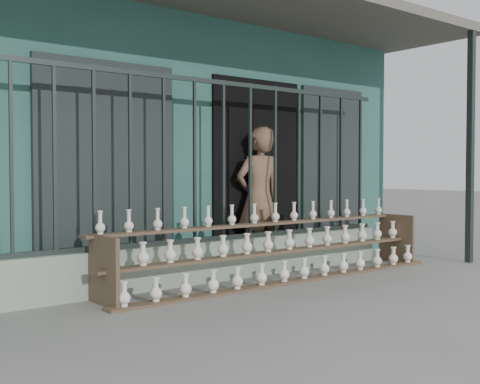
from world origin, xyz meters
TOP-DOWN VIEW (x-y plane):
  - ground at (0.00, 0.00)m, footprint 60.00×60.00m
  - workshop_building at (0.00, 4.23)m, footprint 7.40×6.60m
  - parapet_wall at (0.00, 1.30)m, footprint 5.00×0.20m
  - security_fence at (-0.00, 1.30)m, footprint 5.00×0.04m
  - shelf_rack at (0.48, 0.88)m, footprint 4.50×0.68m
  - elderly_woman at (0.75, 1.57)m, footprint 0.68×0.47m

SIDE VIEW (x-z plane):
  - ground at x=0.00m, z-range 0.00..0.00m
  - parapet_wall at x=0.00m, z-range 0.00..0.45m
  - shelf_rack at x=0.48m, z-range -0.06..0.79m
  - elderly_woman at x=0.75m, z-range 0.00..1.78m
  - security_fence at x=0.00m, z-range 0.45..2.25m
  - workshop_building at x=0.00m, z-range 0.02..3.23m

